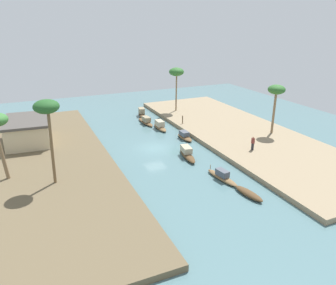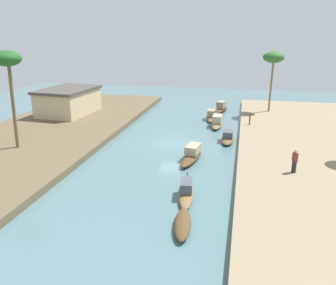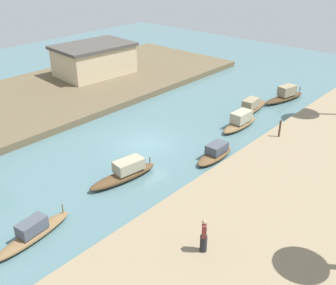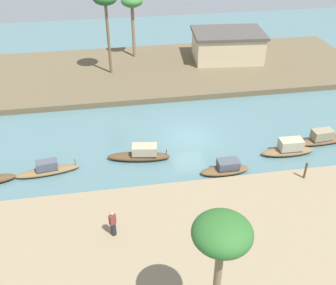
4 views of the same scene
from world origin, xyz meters
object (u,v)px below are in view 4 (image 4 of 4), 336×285
palm_tree_left_near (222,238)px  sampan_foreground (48,169)px  sampan_open_hull (324,138)px  sampan_midstream (289,149)px  person_on_near_bank (113,224)px  sampan_downstream_large (226,168)px  mooring_post (305,170)px  sampan_upstream_small (141,154)px  palm_tree_right_short (105,2)px  palm_tree_right_tall (132,4)px  riverside_building (227,45)px

palm_tree_left_near → sampan_foreground: bearing=121.8°
sampan_open_hull → sampan_midstream: 3.47m
person_on_near_bank → palm_tree_left_near: (4.02, -6.36, 5.01)m
sampan_downstream_large → mooring_post: (4.78, -2.05, 0.77)m
sampan_downstream_large → person_on_near_bank: 9.52m
sampan_upstream_small → palm_tree_left_near: 15.22m
palm_tree_right_short → palm_tree_left_near: bearing=-83.8°
person_on_near_bank → palm_tree_right_short: size_ratio=0.21×
sampan_upstream_small → person_on_near_bank: person_on_near_bank is taller
sampan_upstream_small → person_on_near_bank: (-2.33, -7.58, 0.84)m
palm_tree_right_tall → sampan_midstream: bearing=-64.8°
sampan_downstream_large → sampan_open_hull: bearing=14.9°
sampan_foreground → palm_tree_left_near: (8.28, -13.34, 5.94)m
sampan_upstream_small → sampan_open_hull: sampan_upstream_small is taller
sampan_upstream_small → mooring_post: bearing=-15.1°
sampan_open_hull → riverside_building: bearing=95.7°
sampan_foreground → sampan_open_hull: bearing=-6.2°
person_on_near_bank → riverside_building: riverside_building is taller
palm_tree_right_short → riverside_building: bearing=8.2°
mooring_post → palm_tree_right_tall: 26.03m
palm_tree_right_tall → riverside_building: size_ratio=0.83×
sampan_midstream → palm_tree_right_tall: bearing=116.3°
sampan_foreground → palm_tree_right_short: (5.16, 15.44, 7.33)m
person_on_near_bank → riverside_building: size_ratio=0.21×
sampan_upstream_small → mooring_post: mooring_post is taller
sampan_midstream → palm_tree_left_near: 16.85m
palm_tree_left_near → palm_tree_right_tall: 33.19m
sampan_foreground → riverside_building: 25.01m
sampan_midstream → sampan_downstream_large: (-5.26, -1.42, -0.10)m
sampan_foreground → sampan_downstream_large: bearing=-16.5°
sampan_upstream_small → palm_tree_right_short: bearing=104.1°
mooring_post → palm_tree_right_short: bearing=121.5°
palm_tree_right_tall → palm_tree_right_short: bearing=-122.6°
sampan_downstream_large → riverside_building: bearing=72.7°
mooring_post → palm_tree_right_short: palm_tree_right_short is taller
palm_tree_right_tall → riverside_building: palm_tree_right_tall is taller
person_on_near_bank → sampan_foreground: bearing=85.6°
sampan_downstream_large → palm_tree_left_near: (-4.01, -11.39, 5.91)m
person_on_near_bank → sampan_upstream_small: bearing=37.2°
sampan_midstream → palm_tree_right_short: (-12.40, 15.97, 7.20)m
sampan_foreground → riverside_building: bearing=36.4°
sampan_upstream_small → sampan_downstream_large: bearing=-15.6°
mooring_post → riverside_building: riverside_building is taller
palm_tree_left_near → palm_tree_right_short: size_ratio=0.82×
sampan_upstream_small → person_on_near_bank: bearing=-98.5°
sampan_downstream_large → palm_tree_right_tall: bearing=100.4°
palm_tree_left_near → palm_tree_right_short: palm_tree_right_short is taller
riverside_building → palm_tree_left_near: bearing=-102.8°
person_on_near_bank → palm_tree_left_near: size_ratio=0.25×
sampan_downstream_large → palm_tree_right_short: (-7.13, 17.39, 7.31)m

